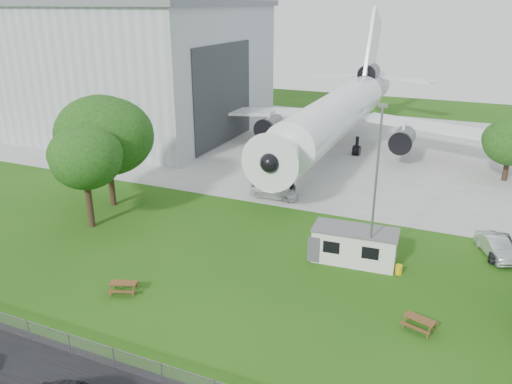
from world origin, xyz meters
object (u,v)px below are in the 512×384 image
at_px(picnic_west, 124,292).
at_px(site_cabin, 355,245).
at_px(airliner, 339,111).
at_px(picnic_east, 418,329).
at_px(hangar, 109,65).

bearing_deg(picnic_west, site_cabin, 18.17).
relative_size(airliner, picnic_east, 26.52).
height_order(picnic_west, picnic_east, same).
bearing_deg(hangar, picnic_east, -35.22).
distance_m(picnic_west, picnic_east, 18.92).
height_order(hangar, picnic_west, hangar).
height_order(site_cabin, picnic_west, site_cabin).
xyz_separation_m(site_cabin, picnic_east, (5.48, -6.73, -1.31)).
bearing_deg(hangar, site_cabin, -32.71).
bearing_deg(airliner, site_cabin, -72.74).
relative_size(site_cabin, picnic_west, 3.80).
xyz_separation_m(hangar, site_cabin, (44.88, -28.82, -8.09)).
xyz_separation_m(site_cabin, picnic_west, (-13.09, -10.41, -1.31)).
bearing_deg(picnic_west, picnic_east, -9.12).
distance_m(hangar, airliner, 36.21).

